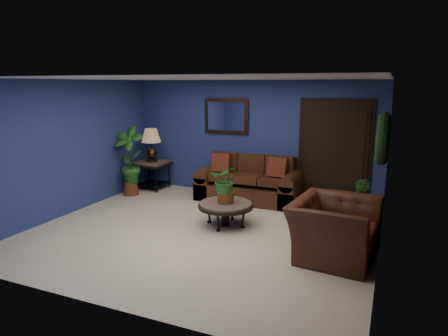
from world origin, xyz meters
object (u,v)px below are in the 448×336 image
at_px(end_table, 152,168).
at_px(armchair, 334,229).
at_px(sofa, 250,185).
at_px(table_lamp, 151,141).
at_px(coffee_table, 226,206).
at_px(side_chair, 265,177).

xyz_separation_m(end_table, armchair, (4.45, -2.20, -0.09)).
relative_size(sofa, table_lamp, 2.88).
relative_size(coffee_table, end_table, 1.35).
height_order(sofa, table_lamp, table_lamp).
relative_size(end_table, side_chair, 0.76).
height_order(sofa, end_table, sofa).
bearing_deg(sofa, side_chair, 6.32).
relative_size(coffee_table, table_lamp, 1.29).
distance_m(coffee_table, armchair, 1.99).
height_order(coffee_table, table_lamp, table_lamp).
xyz_separation_m(coffee_table, end_table, (-2.55, 1.63, 0.15)).
xyz_separation_m(sofa, table_lamp, (-2.40, -0.03, 0.81)).
distance_m(coffee_table, side_chair, 1.72).
distance_m(sofa, armchair, 3.04).
distance_m(coffee_table, table_lamp, 3.12).
bearing_deg(coffee_table, side_chair, 83.86).
height_order(sofa, armchair, sofa).
distance_m(side_chair, armchair, 2.85).
xyz_separation_m(sofa, side_chair, (0.33, 0.04, 0.21)).
relative_size(sofa, side_chair, 2.29).
bearing_deg(table_lamp, side_chair, 1.41).
height_order(end_table, side_chair, side_chair).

